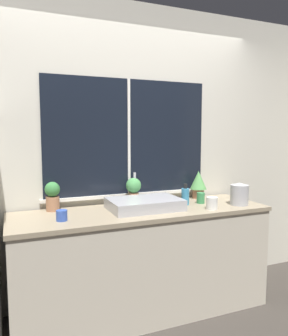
{
  "coord_description": "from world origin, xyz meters",
  "views": [
    {
      "loc": [
        -1.01,
        -2.17,
        1.53
      ],
      "look_at": [
        0.01,
        0.32,
        1.24
      ],
      "focal_mm": 35.0,
      "sensor_mm": 36.0,
      "label": 1
    }
  ],
  "objects": [
    {
      "name": "potted_plant_right",
      "position": [
        0.68,
        0.56,
        1.05
      ],
      "size": [
        0.16,
        0.16,
        0.27
      ],
      "color": "#9E6B4C",
      "rests_on": "counter"
    },
    {
      "name": "counter",
      "position": [
        0.0,
        0.32,
        0.45
      ],
      "size": [
        2.15,
        0.65,
        0.89
      ],
      "color": "beige",
      "rests_on": "ground_plane"
    },
    {
      "name": "kettle",
      "position": [
        0.87,
        0.16,
        0.99
      ],
      "size": [
        0.16,
        0.16,
        0.2
      ],
      "color": "#B2B2B7",
      "rests_on": "counter"
    },
    {
      "name": "potted_plant_center",
      "position": [
        0.01,
        0.56,
        1.03
      ],
      "size": [
        0.14,
        0.14,
        0.24
      ],
      "color": "#9E6B4C",
      "rests_on": "counter"
    },
    {
      "name": "ground_plane",
      "position": [
        0.0,
        0.0,
        0.0
      ],
      "size": [
        14.0,
        14.0,
        0.0
      ],
      "primitive_type": "plane",
      "color": "#38332D"
    },
    {
      "name": "wall_right",
      "position": [
        2.07,
        1.5,
        1.35
      ],
      "size": [
        0.06,
        7.0,
        2.7
      ],
      "color": "beige",
      "rests_on": "ground_plane"
    },
    {
      "name": "mug_blue",
      "position": [
        -0.68,
        0.22,
        0.93
      ],
      "size": [
        0.08,
        0.08,
        0.08
      ],
      "color": "#3351AD",
      "rests_on": "counter"
    },
    {
      "name": "wall_back",
      "position": [
        0.0,
        0.7,
        1.35
      ],
      "size": [
        8.0,
        0.09,
        2.7
      ],
      "color": "beige",
      "rests_on": "ground_plane"
    },
    {
      "name": "potted_plant_left",
      "position": [
        -0.7,
        0.56,
        1.02
      ],
      "size": [
        0.12,
        0.12,
        0.24
      ],
      "color": "#9E6B4C",
      "rests_on": "counter"
    },
    {
      "name": "sink",
      "position": [
        0.02,
        0.33,
        0.94
      ],
      "size": [
        0.59,
        0.46,
        0.29
      ],
      "color": "#ADADB2",
      "rests_on": "counter"
    },
    {
      "name": "soap_bottle",
      "position": [
        0.42,
        0.34,
        0.97
      ],
      "size": [
        0.07,
        0.07,
        0.19
      ],
      "color": "teal",
      "rests_on": "counter"
    },
    {
      "name": "mug_white",
      "position": [
        0.54,
        0.11,
        0.95
      ],
      "size": [
        0.09,
        0.09,
        0.1
      ],
      "color": "white",
      "rests_on": "counter"
    },
    {
      "name": "mug_green",
      "position": [
        0.58,
        0.35,
        0.94
      ],
      "size": [
        0.07,
        0.07,
        0.1
      ],
      "color": "#38844C",
      "rests_on": "counter"
    }
  ]
}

